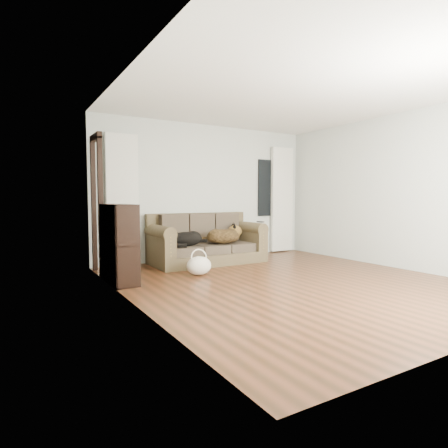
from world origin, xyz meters
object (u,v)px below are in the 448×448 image
dog_shepherd (225,236)px  bookshelf (119,247)px  sofa (208,238)px  dog_black_lab (184,239)px  tote_bag (199,265)px

dog_shepherd → bookshelf: size_ratio=0.62×
sofa → dog_black_lab: size_ratio=3.39×
sofa → bookshelf: bearing=-157.1°
dog_black_lab → dog_shepherd: (0.79, -0.05, 0.01)m
dog_black_lab → dog_shepherd: dog_shepherd is taller
tote_bag → sofa: bearing=54.8°
dog_shepherd → tote_bag: size_ratio=1.71×
dog_black_lab → bookshelf: bearing=-143.3°
sofa → tote_bag: 1.12m
sofa → tote_bag: bearing=-125.2°
sofa → dog_shepherd: 0.32m
dog_black_lab → dog_shepherd: bearing=4.7°
dog_shepherd → tote_bag: 1.25m
sofa → bookshelf: (-1.81, -0.76, 0.05)m
dog_black_lab → bookshelf: size_ratio=0.55×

